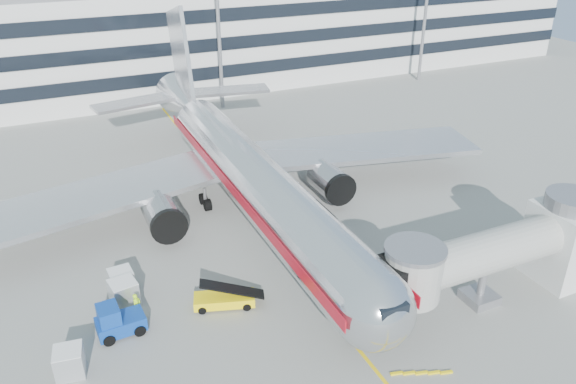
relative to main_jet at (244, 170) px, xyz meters
name	(u,v)px	position (x,y,z in m)	size (l,w,h in m)	color
ground	(300,277)	(0.00, -11.72, -4.23)	(180.00, 180.00, 0.00)	gray
lead_in_line	(253,219)	(0.00, -1.72, -4.23)	(0.25, 70.00, 0.01)	yellow
main_jet	(244,170)	(0.00, 0.00, 0.00)	(50.95, 48.70, 16.06)	silver
jet_bridge	(506,250)	(12.18, -19.72, -0.36)	(17.80, 4.50, 7.00)	silver
terminal	(138,36)	(0.00, 46.23, 3.57)	(150.00, 24.25, 15.60)	silver
belt_loader	(224,299)	(-6.38, -12.57, -3.62)	(4.61, 2.79, 2.16)	yellow
baggage_tug	(117,321)	(-13.75, -12.42, -3.22)	(3.21, 2.16, 2.33)	navy
cargo_container_left	(124,293)	(-12.78, -9.36, -3.28)	(2.03, 2.03, 1.89)	silver
cargo_container_right	(122,281)	(-12.68, -7.76, -3.35)	(1.76, 1.76, 1.76)	silver
cargo_container_front	(69,362)	(-16.99, -14.85, -3.34)	(1.90, 1.90, 1.79)	silver
ramp_worker	(137,305)	(-12.22, -11.16, -3.31)	(0.67, 0.44, 1.85)	#BBFF1A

